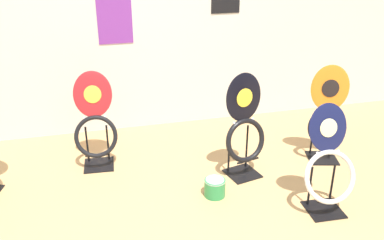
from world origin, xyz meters
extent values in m
cube|color=silver|center=(0.00, 2.36, 1.30)|extent=(8.00, 0.06, 2.60)
cube|color=purple|center=(-0.39, 2.32, 1.29)|extent=(0.36, 0.01, 0.60)
cube|color=black|center=(0.58, 1.05, 0.01)|extent=(0.34, 0.34, 0.01)
cylinder|color=black|center=(0.47, 1.11, 0.23)|extent=(0.02, 0.02, 0.43)
cylinder|color=black|center=(0.66, 1.16, 0.23)|extent=(0.02, 0.02, 0.43)
cylinder|color=black|center=(0.60, 0.97, 0.18)|extent=(0.22, 0.07, 0.02)
torus|color=black|center=(0.59, 1.02, 0.36)|extent=(0.43, 0.24, 0.40)
ellipsoid|color=black|center=(0.57, 1.09, 0.75)|extent=(0.37, 0.14, 0.44)
ellipsoid|color=yellow|center=(0.58, 1.07, 0.75)|extent=(0.16, 0.06, 0.17)
sphere|color=silver|center=(0.48, 1.05, 0.53)|extent=(0.02, 0.02, 0.02)
sphere|color=silver|center=(0.67, 1.09, 0.53)|extent=(0.02, 0.02, 0.02)
cube|color=black|center=(-0.70, 1.54, 0.01)|extent=(0.30, 0.30, 0.01)
cylinder|color=black|center=(-0.80, 1.64, 0.19)|extent=(0.02, 0.02, 0.37)
cylinder|color=black|center=(-0.60, 1.62, 0.19)|extent=(0.02, 0.02, 0.37)
cylinder|color=black|center=(-0.71, 1.46, 0.16)|extent=(0.22, 0.03, 0.02)
torus|color=black|center=(-0.71, 1.52, 0.32)|extent=(0.41, 0.24, 0.38)
ellipsoid|color=#AD1E23|center=(-0.70, 1.65, 0.69)|extent=(0.36, 0.16, 0.42)
ellipsoid|color=yellow|center=(-0.70, 1.64, 0.70)|extent=(0.16, 0.06, 0.16)
sphere|color=silver|center=(-0.80, 1.60, 0.49)|extent=(0.02, 0.02, 0.02)
sphere|color=silver|center=(-0.60, 1.59, 0.49)|extent=(0.02, 0.02, 0.02)
cube|color=black|center=(1.46, 1.13, 0.01)|extent=(0.34, 0.34, 0.01)
cylinder|color=black|center=(1.39, 1.24, 0.23)|extent=(0.02, 0.02, 0.43)
cylinder|color=black|center=(1.58, 1.19, 0.23)|extent=(0.02, 0.02, 0.43)
cylinder|color=black|center=(1.44, 1.05, 0.18)|extent=(0.22, 0.07, 0.02)
torus|color=black|center=(1.45, 1.10, 0.35)|extent=(0.40, 0.24, 0.37)
ellipsoid|color=orange|center=(1.47, 1.17, 0.73)|extent=(0.37, 0.16, 0.44)
ellipsoid|color=black|center=(1.47, 1.16, 0.73)|extent=(0.16, 0.07, 0.17)
sphere|color=silver|center=(1.37, 1.18, 0.51)|extent=(0.02, 0.02, 0.02)
sphere|color=silver|center=(1.56, 1.12, 0.51)|extent=(0.02, 0.02, 0.02)
cube|color=black|center=(1.03, 0.35, 0.01)|extent=(0.29, 0.29, 0.01)
cylinder|color=black|center=(0.94, 0.45, 0.19)|extent=(0.02, 0.02, 0.35)
cylinder|color=black|center=(1.13, 0.44, 0.19)|extent=(0.02, 0.02, 0.35)
cylinder|color=black|center=(1.03, 0.28, 0.15)|extent=(0.22, 0.03, 0.02)
torus|color=silver|center=(1.03, 0.33, 0.33)|extent=(0.44, 0.24, 0.40)
ellipsoid|color=#141942|center=(1.04, 0.47, 0.69)|extent=(0.32, 0.14, 0.38)
ellipsoid|color=beige|center=(1.03, 0.45, 0.70)|extent=(0.14, 0.05, 0.14)
sphere|color=silver|center=(0.95, 0.42, 0.51)|extent=(0.02, 0.02, 0.02)
sphere|color=silver|center=(1.12, 0.41, 0.51)|extent=(0.02, 0.02, 0.02)
cylinder|color=#2D8E4C|center=(0.23, 0.78, 0.08)|extent=(0.18, 0.18, 0.16)
torus|color=silver|center=(0.23, 0.78, 0.15)|extent=(0.18, 0.18, 0.01)
cylinder|color=#B2B2B7|center=(0.23, 0.78, 0.16)|extent=(0.16, 0.16, 0.00)
camera|label=1|loc=(-0.72, -2.16, 2.11)|focal=40.00mm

